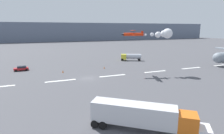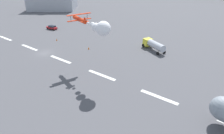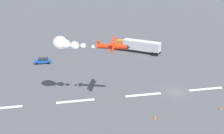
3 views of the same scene
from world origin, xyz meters
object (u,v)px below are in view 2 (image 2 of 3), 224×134
Objects in this scene: fuel_tanker_truck at (154,45)px; airport_staff_sedan at (52,27)px; traffic_cone_near at (57,40)px; stunt_biplane_red at (98,27)px; traffic_cone_far at (89,48)px.

fuel_tanker_truck is 1.90× the size of airport_staff_sedan.
airport_staff_sedan is 14.61m from traffic_cone_near.
stunt_biplane_red is 21.66m from traffic_cone_far.
stunt_biplane_red is 20.04× the size of traffic_cone_far.
fuel_tanker_truck is at bearing 35.68° from traffic_cone_far.
stunt_biplane_red is at bearing -20.59° from traffic_cone_near.
airport_staff_sedan is 6.16× the size of traffic_cone_far.
traffic_cone_far is at bearing 141.06° from stunt_biplane_red.
traffic_cone_far is (26.43, -6.87, -0.44)m from airport_staff_sedan.
airport_staff_sedan is at bearing 165.42° from traffic_cone_far.
fuel_tanker_truck is at bearing 6.23° from airport_staff_sedan.
traffic_cone_near is at bearing 159.41° from stunt_biplane_red.
fuel_tanker_truck reaches higher than airport_staff_sedan.
stunt_biplane_red is 1.72× the size of fuel_tanker_truck.
traffic_cone_near is 1.00× the size of traffic_cone_far.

